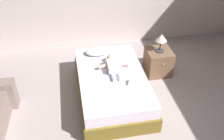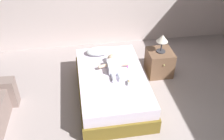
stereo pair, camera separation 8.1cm
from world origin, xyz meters
name	(u,v)px [view 2 (the right image)]	position (x,y,z in m)	size (l,w,h in m)	color
bed	(112,86)	(-0.28, 1.14, 0.22)	(1.13, 1.87, 0.45)	brown
pillow	(99,51)	(-0.42, 1.81, 0.51)	(0.46, 0.27, 0.12)	white
baby	(114,65)	(-0.23, 1.32, 0.52)	(0.52, 0.65, 0.16)	white
toothbrush	(127,65)	(0.02, 1.36, 0.46)	(0.03, 0.14, 0.02)	purple
nightstand	(159,63)	(0.71, 1.65, 0.24)	(0.46, 0.49, 0.49)	brown
lamp	(162,39)	(0.71, 1.65, 0.74)	(0.21, 0.21, 0.35)	#333338
baby_bottle	(129,82)	(-0.06, 0.87, 0.48)	(0.07, 0.11, 0.08)	white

